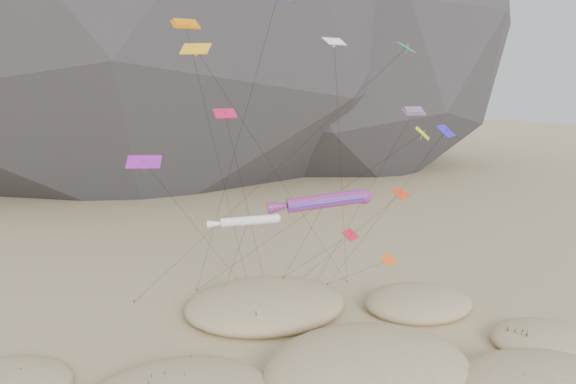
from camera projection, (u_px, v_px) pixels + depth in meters
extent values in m
ellipsoid|color=black|center=(338.00, 24.00, 151.99)|extent=(130.55, 126.41, 100.00)
ellipsoid|color=#CCB789|center=(368.00, 370.00, 40.99)|extent=(15.78, 13.41, 4.47)
ellipsoid|color=#CCB789|center=(543.00, 339.00, 47.36)|extent=(9.19, 7.81, 1.92)
ellipsoid|color=#CCB789|center=(266.00, 304.00, 54.12)|extent=(15.69, 13.34, 3.29)
ellipsoid|color=#CCB789|center=(418.00, 303.00, 54.89)|extent=(10.81, 9.19, 2.63)
ellipsoid|color=black|center=(198.00, 372.00, 41.35)|extent=(1.86, 1.59, 0.56)
ellipsoid|color=black|center=(363.00, 365.00, 41.61)|extent=(3.08, 2.64, 0.92)
ellipsoid|color=black|center=(403.00, 346.00, 44.88)|extent=(2.42, 2.07, 0.73)
ellipsoid|color=black|center=(355.00, 369.00, 41.45)|extent=(2.49, 2.13, 0.75)
ellipsoid|color=black|center=(517.00, 340.00, 46.79)|extent=(2.08, 1.78, 0.62)
ellipsoid|color=black|center=(252.00, 318.00, 50.30)|extent=(3.33, 2.85, 1.00)
ellipsoid|color=black|center=(290.00, 311.00, 52.03)|extent=(2.33, 1.99, 0.70)
ellipsoid|color=black|center=(415.00, 300.00, 55.28)|extent=(2.32, 1.99, 0.70)
ellipsoid|color=black|center=(389.00, 306.00, 53.93)|extent=(2.44, 2.09, 0.73)
ellipsoid|color=black|center=(33.00, 378.00, 40.85)|extent=(2.19, 1.88, 0.66)
cylinder|color=#3F2D1E|center=(244.00, 287.00, 60.51)|extent=(0.08, 0.08, 0.30)
cylinder|color=#3F2D1E|center=(239.00, 282.00, 61.81)|extent=(0.08, 0.08, 0.30)
cylinder|color=#3F2D1E|center=(266.00, 287.00, 60.38)|extent=(0.08, 0.08, 0.30)
cylinder|color=#3F2D1E|center=(295.00, 283.00, 61.47)|extent=(0.08, 0.08, 0.30)
cylinder|color=#3F2D1E|center=(327.00, 284.00, 61.27)|extent=(0.08, 0.08, 0.30)
cylinder|color=#3F2D1E|center=(197.00, 289.00, 59.64)|extent=(0.08, 0.08, 0.30)
cylinder|color=#3F2D1E|center=(347.00, 281.00, 62.09)|extent=(0.08, 0.08, 0.30)
cylinder|color=#3F2D1E|center=(134.00, 301.00, 56.39)|extent=(0.08, 0.08, 0.30)
cylinder|color=#F8321A|center=(326.00, 201.00, 47.81)|extent=(6.89, 2.86, 1.92)
sphere|color=#F8321A|center=(364.00, 197.00, 48.26)|extent=(1.29, 1.29, 1.29)
cone|color=#F8321A|center=(283.00, 206.00, 47.32)|extent=(2.97, 1.76, 1.38)
cylinder|color=black|center=(297.00, 253.00, 52.99)|extent=(1.15, 9.51, 11.84)
cylinder|color=white|center=(249.00, 221.00, 44.30)|extent=(4.35, 2.22, 1.00)
sphere|color=white|center=(276.00, 218.00, 44.34)|extent=(0.73, 0.73, 0.73)
cone|color=white|center=(218.00, 224.00, 44.26)|extent=(1.89, 1.22, 0.75)
cylinder|color=black|center=(233.00, 265.00, 50.93)|extent=(1.00, 11.99, 11.01)
cube|color=orange|center=(186.00, 25.00, 44.78)|extent=(2.33, 1.19, 0.68)
cube|color=orange|center=(185.00, 23.00, 44.74)|extent=(1.97, 0.95, 0.66)
cylinder|color=black|center=(221.00, 173.00, 54.29)|extent=(8.80, 11.94, 26.27)
cube|color=red|center=(414.00, 112.00, 46.65)|extent=(1.95, 0.89, 0.55)
cube|color=red|center=(414.00, 110.00, 46.62)|extent=(1.66, 0.71, 0.55)
cylinder|color=black|center=(358.00, 209.00, 54.79)|extent=(1.67, 14.72, 19.34)
cube|color=purple|center=(144.00, 162.00, 37.08)|extent=(2.50, 1.85, 0.74)
cube|color=purple|center=(144.00, 164.00, 37.11)|extent=(0.31, 0.25, 0.78)
cylinder|color=black|center=(206.00, 240.00, 48.80)|extent=(12.53, 17.25, 16.49)
cube|color=#FAAE1A|center=(196.00, 49.00, 39.78)|extent=(2.29, 2.04, 0.83)
cube|color=#FAAE1A|center=(196.00, 51.00, 39.81)|extent=(0.35, 0.36, 0.70)
cylinder|color=black|center=(288.00, 191.00, 50.95)|extent=(19.17, 11.65, 24.02)
cube|color=#2017C8|center=(446.00, 131.00, 47.09)|extent=(2.47, 2.18, 0.95)
cube|color=#2017C8|center=(446.00, 133.00, 47.12)|extent=(0.40, 0.42, 0.75)
cylinder|color=black|center=(379.00, 218.00, 54.19)|extent=(3.97, 13.75, 17.70)
cube|color=red|center=(350.00, 235.00, 46.82)|extent=(1.94, 1.80, 0.73)
cube|color=red|center=(350.00, 236.00, 46.85)|extent=(0.31, 0.32, 0.60)
cylinder|color=black|center=(303.00, 265.00, 53.61)|extent=(2.29, 14.09, 9.21)
cube|color=red|center=(401.00, 193.00, 49.67)|extent=(2.33, 2.15, 0.77)
cube|color=red|center=(401.00, 195.00, 49.70)|extent=(0.33, 0.33, 0.72)
cylinder|color=black|center=(343.00, 244.00, 55.58)|extent=(4.70, 12.58, 12.06)
cube|color=white|center=(334.00, 41.00, 50.11)|extent=(2.21, 1.49, 0.70)
cube|color=white|center=(334.00, 43.00, 50.14)|extent=(0.27, 0.22, 0.71)
cylinder|color=black|center=(341.00, 175.00, 56.11)|extent=(5.11, 5.92, 25.34)
cube|color=green|center=(407.00, 47.00, 50.95)|extent=(2.85, 2.90, 0.91)
cube|color=green|center=(407.00, 49.00, 50.98)|extent=(0.39, 0.39, 0.92)
cylinder|color=black|center=(264.00, 181.00, 53.68)|extent=(23.93, 11.05, 24.86)
cube|color=#C91249|center=(225.00, 113.00, 42.11)|extent=(1.73, 0.92, 0.69)
cube|color=#C91249|center=(225.00, 115.00, 42.13)|extent=(0.21, 0.23, 0.58)
cylinder|color=black|center=(249.00, 216.00, 51.25)|extent=(8.05, 12.85, 19.40)
cylinder|color=black|center=(230.00, 170.00, 50.43)|extent=(3.05, 15.91, 27.97)
cube|color=#F05716|center=(389.00, 260.00, 46.61)|extent=(1.85, 1.60, 0.67)
cube|color=#F05716|center=(389.00, 261.00, 46.63)|extent=(0.28, 0.29, 0.57)
cylinder|color=black|center=(354.00, 274.00, 53.95)|extent=(1.56, 14.11, 7.22)
cube|color=#EBF71A|center=(422.00, 133.00, 51.19)|extent=(2.58, 2.79, 1.12)
cube|color=#EBF71A|center=(422.00, 135.00, 51.22)|extent=(0.49, 0.48, 0.85)
cylinder|color=black|center=(301.00, 218.00, 55.42)|extent=(18.22, 13.53, 17.18)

